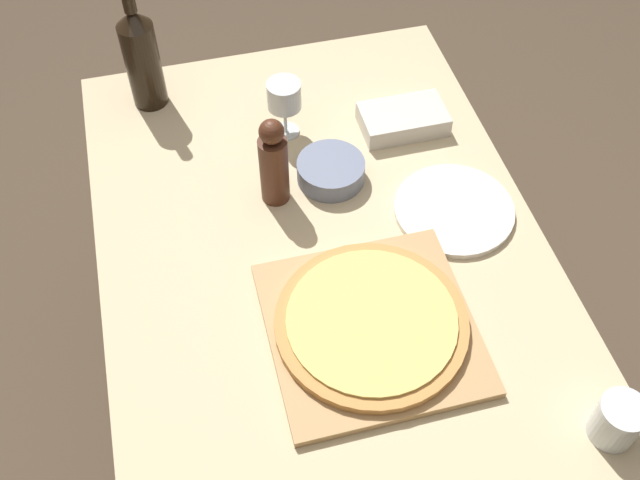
# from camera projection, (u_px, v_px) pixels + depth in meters

# --- Properties ---
(ground_plane) EXTENTS (12.00, 12.00, 0.00)m
(ground_plane) POSITION_uv_depth(u_px,v_px,m) (323.00, 414.00, 2.07)
(ground_plane) COLOR #4C3D2D
(dining_table) EXTENTS (0.88, 1.31, 0.74)m
(dining_table) POSITION_uv_depth(u_px,v_px,m) (325.00, 281.00, 1.57)
(dining_table) COLOR #CCB78E
(dining_table) RESTS_ON ground_plane
(cutting_board) EXTENTS (0.37, 0.37, 0.02)m
(cutting_board) POSITION_uv_depth(u_px,v_px,m) (371.00, 328.00, 1.37)
(cutting_board) COLOR tan
(cutting_board) RESTS_ON dining_table
(pizza) EXTENTS (0.35, 0.35, 0.02)m
(pizza) POSITION_uv_depth(u_px,v_px,m) (371.00, 322.00, 1.35)
(pizza) COLOR #C68947
(pizza) RESTS_ON cutting_board
(wine_bottle) EXTENTS (0.08, 0.08, 0.31)m
(wine_bottle) POSITION_uv_depth(u_px,v_px,m) (141.00, 57.00, 1.66)
(wine_bottle) COLOR black
(wine_bottle) RESTS_ON dining_table
(pepper_mill) EXTENTS (0.06, 0.06, 0.21)m
(pepper_mill) POSITION_uv_depth(u_px,v_px,m) (274.00, 163.00, 1.50)
(pepper_mill) COLOR #4C2819
(pepper_mill) RESTS_ON dining_table
(wine_glass) EXTENTS (0.08, 0.08, 0.14)m
(wine_glass) POSITION_uv_depth(u_px,v_px,m) (286.00, 97.00, 1.62)
(wine_glass) COLOR silver
(wine_glass) RESTS_ON dining_table
(small_bowl) EXTENTS (0.15, 0.15, 0.05)m
(small_bowl) POSITION_uv_depth(u_px,v_px,m) (331.00, 171.00, 1.59)
(small_bowl) COLOR slate
(small_bowl) RESTS_ON dining_table
(drinking_tumbler) EXTENTS (0.08, 0.08, 0.09)m
(drinking_tumbler) POSITION_uv_depth(u_px,v_px,m) (617.00, 420.00, 1.22)
(drinking_tumbler) COLOR silver
(drinking_tumbler) RESTS_ON dining_table
(dinner_plate) EXTENTS (0.25, 0.25, 0.01)m
(dinner_plate) POSITION_uv_depth(u_px,v_px,m) (454.00, 210.00, 1.55)
(dinner_plate) COLOR silver
(dinner_plate) RESTS_ON dining_table
(food_container) EXTENTS (0.19, 0.12, 0.05)m
(food_container) POSITION_uv_depth(u_px,v_px,m) (403.00, 119.00, 1.69)
(food_container) COLOR beige
(food_container) RESTS_ON dining_table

